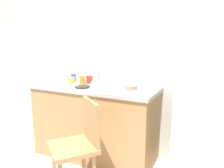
# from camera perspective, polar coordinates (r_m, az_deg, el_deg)

# --- Properties ---
(back_wall) EXTENTS (4.80, 0.10, 2.42)m
(back_wall) POSITION_cam_1_polar(r_m,az_deg,el_deg) (2.88, 0.28, 6.88)
(back_wall) COLOR silver
(back_wall) RESTS_ON ground_plane
(cabinet_base) EXTENTS (1.46, 0.60, 0.85)m
(cabinet_base) POSITION_cam_1_polar(r_m,az_deg,el_deg) (2.78, -4.27, -9.89)
(cabinet_base) COLOR tan
(cabinet_base) RESTS_ON ground_plane
(countertop) EXTENTS (1.50, 0.64, 0.04)m
(countertop) POSITION_cam_1_polar(r_m,az_deg,el_deg) (2.65, -4.41, -0.83)
(countertop) COLOR #B7B7BC
(countertop) RESTS_ON cabinet_base
(faucet) EXTENTS (0.02, 0.02, 0.22)m
(faucet) POSITION_cam_1_polar(r_m,az_deg,el_deg) (2.89, -3.79, 2.84)
(faucet) COLOR #B7B7BC
(faucet) RESTS_ON countertop
(refrigerator) EXTENTS (0.63, 0.57, 1.47)m
(refrigerator) POSITION_cam_1_polar(r_m,az_deg,el_deg) (2.36, 24.04, -6.84)
(refrigerator) COLOR silver
(refrigerator) RESTS_ON ground_plane
(chair) EXTENTS (0.56, 0.56, 0.89)m
(chair) POSITION_cam_1_polar(r_m,az_deg,el_deg) (2.13, -8.50, -14.76)
(chair) COLOR tan
(chair) RESTS_ON ground_plane
(dish_tray) EXTENTS (0.28, 0.20, 0.05)m
(dish_tray) POSITION_cam_1_polar(r_m,az_deg,el_deg) (2.66, -1.73, 0.23)
(dish_tray) COLOR white
(dish_tray) RESTS_ON countertop
(terracotta_bowl) EXTENTS (0.14, 0.14, 0.05)m
(terracotta_bowl) POSITION_cam_1_polar(r_m,az_deg,el_deg) (2.44, 4.80, -0.87)
(terracotta_bowl) COLOR gray
(terracotta_bowl) RESTS_ON countertop
(hotplate) EXTENTS (0.17, 0.17, 0.02)m
(hotplate) POSITION_cam_1_polar(r_m,az_deg,el_deg) (2.54, -7.54, -0.73)
(hotplate) COLOR #2D2D2D
(hotplate) RESTS_ON countertop
(cup_blue) EXTENTS (0.06, 0.06, 0.10)m
(cup_blue) POSITION_cam_1_polar(r_m,az_deg,el_deg) (2.94, -9.86, 1.63)
(cup_blue) COLOR blue
(cup_blue) RESTS_ON countertop
(cup_red) EXTENTS (0.08, 0.08, 0.09)m
(cup_red) POSITION_cam_1_polar(r_m,az_deg,el_deg) (2.79, -5.80, 1.15)
(cup_red) COLOR red
(cup_red) RESTS_ON countertop
(cup_orange) EXTENTS (0.07, 0.07, 0.11)m
(cup_orange) POSITION_cam_1_polar(r_m,az_deg,el_deg) (2.70, -7.61, 0.94)
(cup_orange) COLOR orange
(cup_orange) RESTS_ON countertop
(cup_yellow) EXTENTS (0.08, 0.08, 0.07)m
(cup_yellow) POSITION_cam_1_polar(r_m,az_deg,el_deg) (2.81, -10.35, 0.92)
(cup_yellow) COLOR yellow
(cup_yellow) RESTS_ON countertop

